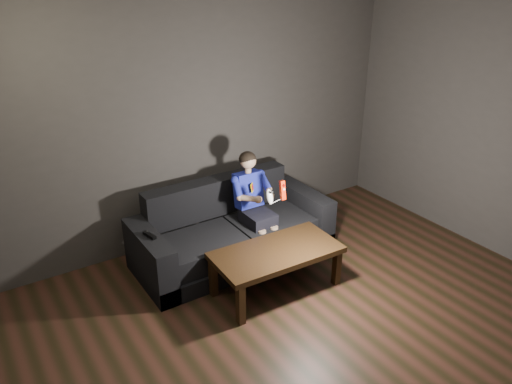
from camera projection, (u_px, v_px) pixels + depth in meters
floor at (346, 360)px, 3.99m from camera, size 5.00×5.00×0.00m
back_wall at (196, 122)px, 5.33m from camera, size 5.00×0.04×2.70m
ceiling at (381, 0)px, 2.86m from camera, size 5.00×5.00×0.02m
sofa at (232, 235)px, 5.31m from camera, size 2.08×0.90×0.80m
child at (253, 196)px, 5.21m from camera, size 0.42×0.52×1.04m
wii_remote_red at (283, 190)px, 4.86m from camera, size 0.05×0.08×0.20m
nunchuk_white at (270, 197)px, 4.80m from camera, size 0.08×0.11×0.17m
wii_remote_black at (149, 235)px, 4.65m from camera, size 0.08×0.17×0.03m
coffee_table at (276, 255)px, 4.71m from camera, size 1.23×0.65×0.44m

